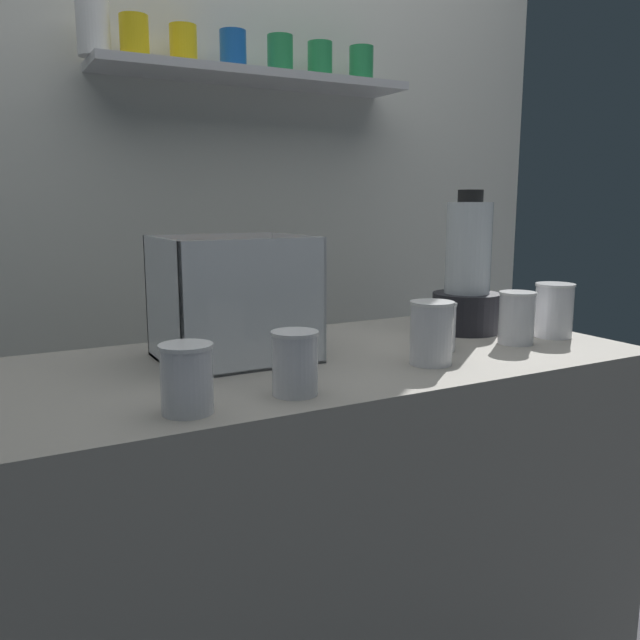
# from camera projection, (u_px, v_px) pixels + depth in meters

# --- Properties ---
(counter) EXTENTS (1.40, 0.64, 0.90)m
(counter) POSITION_uv_depth(u_px,v_px,m) (320.00, 549.00, 1.48)
(counter) COLOR #9E998E
(counter) RESTS_ON ground_plane
(back_wall_unit) EXTENTS (2.60, 0.24, 2.50)m
(back_wall_unit) POSITION_uv_depth(u_px,v_px,m) (202.00, 190.00, 2.00)
(back_wall_unit) COLOR silver
(back_wall_unit) RESTS_ON ground_plane
(carrot_display_bin) EXTENTS (0.30, 0.26, 0.26)m
(carrot_display_bin) POSITION_uv_depth(u_px,v_px,m) (236.00, 320.00, 1.37)
(carrot_display_bin) COLOR white
(carrot_display_bin) RESTS_ON counter
(blender_pitcher) EXTENTS (0.17, 0.17, 0.36)m
(blender_pitcher) POSITION_uv_depth(u_px,v_px,m) (467.00, 279.00, 1.64)
(blender_pitcher) COLOR black
(blender_pitcher) RESTS_ON counter
(juice_cup_carrot_far_left) EXTENTS (0.09, 0.09, 0.11)m
(juice_cup_carrot_far_left) POSITION_uv_depth(u_px,v_px,m) (187.00, 382.00, 1.02)
(juice_cup_carrot_far_left) COLOR white
(juice_cup_carrot_far_left) RESTS_ON counter
(juice_cup_mango_left) EXTENTS (0.08, 0.08, 0.11)m
(juice_cup_mango_left) POSITION_uv_depth(u_px,v_px,m) (295.00, 367.00, 1.12)
(juice_cup_mango_left) COLOR white
(juice_cup_mango_left) RESTS_ON counter
(juice_cup_mango_middle) EXTENTS (0.09, 0.09, 0.13)m
(juice_cup_mango_middle) POSITION_uv_depth(u_px,v_px,m) (431.00, 336.00, 1.33)
(juice_cup_mango_middle) COLOR white
(juice_cup_mango_middle) RESTS_ON counter
(juice_cup_beet_right) EXTENTS (0.08, 0.08, 0.11)m
(juice_cup_beet_right) POSITION_uv_depth(u_px,v_px,m) (438.00, 328.00, 1.46)
(juice_cup_beet_right) COLOR white
(juice_cup_beet_right) RESTS_ON counter
(juice_cup_pomegranate_far_right) EXTENTS (0.08, 0.08, 0.12)m
(juice_cup_pomegranate_far_right) POSITION_uv_depth(u_px,v_px,m) (516.00, 320.00, 1.52)
(juice_cup_pomegranate_far_right) COLOR white
(juice_cup_pomegranate_far_right) RESTS_ON counter
(juice_cup_pomegranate_rightmost) EXTENTS (0.09, 0.09, 0.13)m
(juice_cup_pomegranate_rightmost) POSITION_uv_depth(u_px,v_px,m) (554.00, 312.00, 1.60)
(juice_cup_pomegranate_rightmost) COLOR white
(juice_cup_pomegranate_rightmost) RESTS_ON counter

